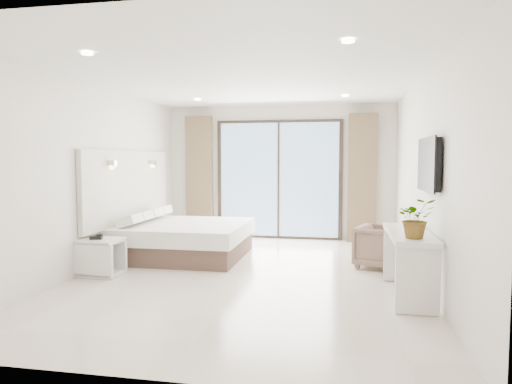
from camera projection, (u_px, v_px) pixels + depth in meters
ground at (248, 275)px, 6.34m from camera, size 6.20×6.20×0.00m
room_shell at (247, 161)px, 7.09m from camera, size 4.62×6.22×2.72m
bed at (183, 239)px, 7.55m from camera, size 2.00×1.90×0.70m
nightstand at (101, 257)px, 6.33m from camera, size 0.59×0.49×0.51m
phone at (96, 237)px, 6.27m from camera, size 0.19×0.16×0.05m
console_desk at (409, 250)px, 5.32m from camera, size 0.46×1.48×0.77m
plant at (416, 223)px, 4.83m from camera, size 0.44×0.48×0.34m
armchair at (381, 245)px, 6.76m from camera, size 0.82×0.84×0.69m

